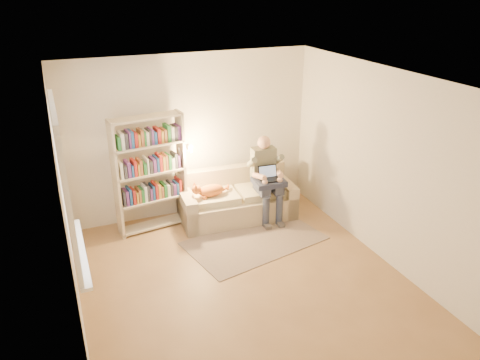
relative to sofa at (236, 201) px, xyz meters
name	(u,v)px	position (x,y,z in m)	size (l,w,h in m)	color
floor	(245,283)	(-0.58, -1.74, -0.28)	(4.50, 4.50, 0.00)	olive
ceiling	(246,81)	(-0.58, -1.74, 2.32)	(4.00, 4.50, 0.02)	white
wall_left	(67,222)	(-2.58, -1.74, 1.02)	(0.02, 4.50, 2.60)	silver
wall_right	(384,167)	(1.42, -1.74, 1.02)	(0.02, 4.50, 2.60)	silver
wall_back	(190,136)	(-0.58, 0.51, 1.02)	(4.00, 0.02, 2.60)	silver
wall_front	(360,304)	(-0.58, -3.99, 1.02)	(4.00, 0.02, 2.60)	silver
window	(70,207)	(-2.53, -1.54, 1.09)	(0.12, 1.52, 1.69)	white
sofa	(236,201)	(0.00, 0.00, 0.00)	(1.88, 0.95, 0.78)	tan
person	(266,174)	(0.44, -0.18, 0.47)	(0.42, 0.63, 1.35)	gray
cat	(211,190)	(-0.45, -0.08, 0.31)	(0.63, 0.25, 0.23)	orange
blanket	(267,182)	(0.40, -0.30, 0.39)	(0.48, 0.39, 0.08)	#24293F
laptop	(267,176)	(0.40, -0.29, 0.49)	(0.32, 0.27, 0.26)	black
bookshelf	(150,168)	(-1.33, 0.16, 0.72)	(1.23, 0.42, 1.81)	beige
rug	(255,241)	(-0.04, -0.84, -0.28)	(1.97, 1.17, 0.01)	gray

